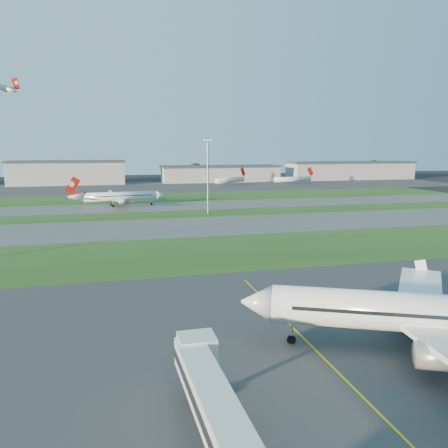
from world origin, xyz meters
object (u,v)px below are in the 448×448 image
object	(u,v)px
mini_jet_near	(230,180)
light_mast_centre	(208,171)
mini_jet_far	(293,179)
jet_bridge	(228,437)
airliner_taxiing	(120,197)
airliner_parked	(434,315)

from	to	relation	value
mini_jet_near	light_mast_centre	xyz separation A→B (m)	(-38.85, -116.11, 11.53)
mini_jet_near	light_mast_centre	size ratio (longest dim) A/B	0.94
mini_jet_far	jet_bridge	bearing A→B (deg)	-121.09
mini_jet_far	airliner_taxiing	bearing A→B (deg)	-149.62
jet_bridge	mini_jet_far	distance (m)	258.58
airliner_parked	mini_jet_near	distance (m)	228.92
airliner_taxiing	mini_jet_far	world-z (taller)	airliner_taxiing
mini_jet_far	light_mast_centre	xyz separation A→B (m)	(-79.71, -113.28, 11.53)
mini_jet_near	airliner_parked	bearing A→B (deg)	-135.03
jet_bridge	mini_jet_far	bearing A→B (deg)	66.16
airliner_taxiing	light_mast_centre	world-z (taller)	light_mast_centre
mini_jet_near	light_mast_centre	distance (m)	122.98
airliner_parked	light_mast_centre	xyz separation A→B (m)	(-1.92, 109.81, 10.14)
airliner_parked	mini_jet_near	bearing A→B (deg)	105.38
airliner_parked	airliner_taxiing	xyz separation A→B (m)	(-31.49, 138.85, -0.85)
jet_bridge	airliner_taxiing	size ratio (longest dim) A/B	0.77
airliner_taxiing	mini_jet_far	size ratio (longest dim) A/B	1.22
mini_jet_near	mini_jet_far	distance (m)	40.96
mini_jet_near	mini_jet_far	xyz separation A→B (m)	(40.86, -2.83, 0.00)
jet_bridge	airliner_taxiing	xyz separation A→B (m)	(-4.76, 152.28, -0.18)
airliner_parked	mini_jet_far	distance (m)	236.27
mini_jet_far	airliner_parked	bearing A→B (deg)	-116.47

